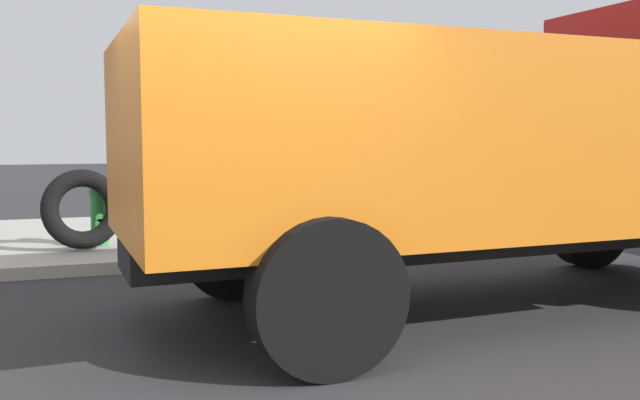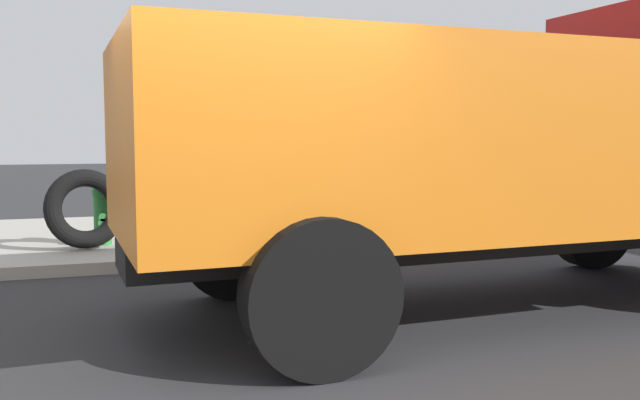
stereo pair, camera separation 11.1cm
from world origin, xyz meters
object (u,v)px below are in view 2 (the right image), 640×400
stop_sign (336,136)px  dump_truck_orange (517,139)px  loose_tire (85,209)px  fire_hydrant (102,212)px

stop_sign → dump_truck_orange: bearing=-76.1°
loose_tire → stop_sign: size_ratio=0.49×
loose_tire → dump_truck_orange: size_ratio=0.15×
stop_sign → dump_truck_orange: dump_truck_orange is taller
stop_sign → dump_truck_orange: 3.16m
fire_hydrant → dump_truck_orange: bearing=-47.9°
fire_hydrant → stop_sign: 3.37m
fire_hydrant → dump_truck_orange: dump_truck_orange is taller
fire_hydrant → loose_tire: 0.40m
fire_hydrant → loose_tire: (-0.21, -0.33, 0.08)m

